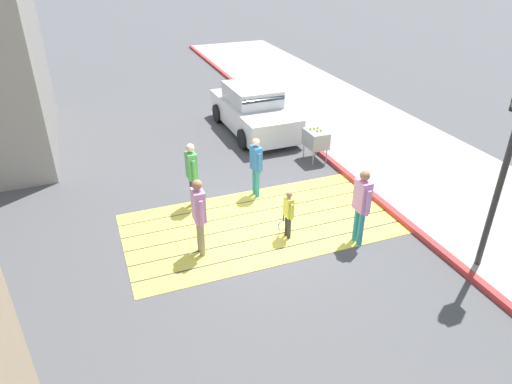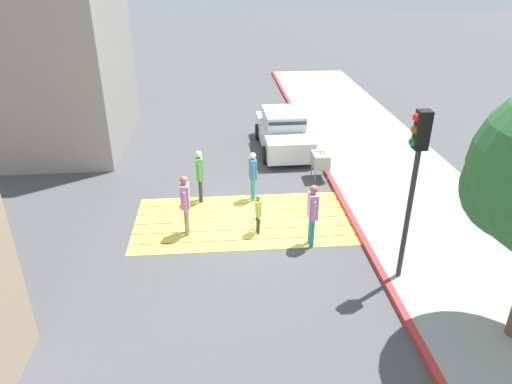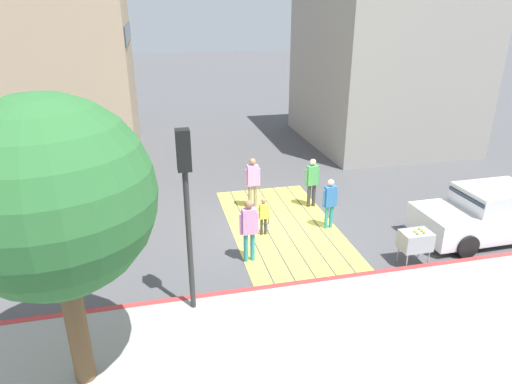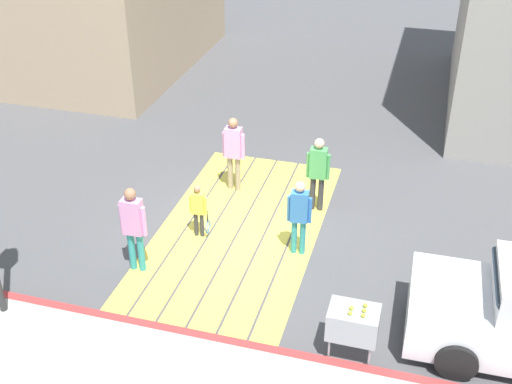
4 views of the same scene
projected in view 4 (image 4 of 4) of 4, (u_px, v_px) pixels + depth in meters
ground_plane at (239, 231)px, 13.65m from camera, size 120.00×120.00×0.00m
crosswalk_stripes at (239, 231)px, 13.65m from camera, size 6.40×3.25×0.01m
curb_painted at (181, 333)px, 10.94m from camera, size 0.16×40.00×0.13m
tennis_ball_cart at (353, 322)px, 10.24m from camera, size 0.56×0.80×1.02m
pedestrian_adult_lead at (234, 149)px, 14.58m from camera, size 0.23×0.52×1.80m
pedestrian_adult_trailing at (318, 169)px, 13.85m from camera, size 0.24×0.51×1.73m
pedestrian_adult_side at (299, 213)px, 12.50m from camera, size 0.24×0.48×1.63m
pedestrian_teen_behind at (133, 224)px, 11.99m from camera, size 0.24×0.52×1.80m
pedestrian_child_with_racket at (199, 208)px, 13.15m from camera, size 0.28×0.38×1.20m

